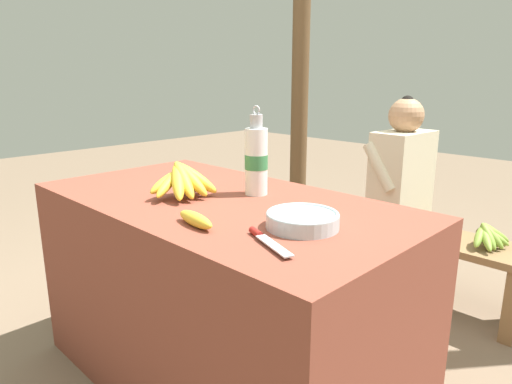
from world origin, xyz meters
name	(u,v)px	position (x,y,z in m)	size (l,w,h in m)	color
ground_plane	(223,378)	(0.00, 0.00, 0.00)	(12.00, 12.00, 0.00)	#75604C
market_counter	(222,293)	(0.00, 0.00, 0.37)	(1.44, 0.77, 0.75)	brown
banana_bunch_ripe	(184,179)	(-0.10, -0.08, 0.82)	(0.18, 0.29, 0.14)	#4C381E
serving_bowl	(302,219)	(0.42, -0.04, 0.77)	(0.21, 0.21, 0.05)	silver
water_bottle	(256,160)	(0.05, 0.14, 0.88)	(0.09, 0.09, 0.33)	white
loose_banana_front	(196,219)	(0.18, -0.25, 0.77)	(0.17, 0.06, 0.04)	gold
knife	(264,238)	(0.42, -0.20, 0.76)	(0.21, 0.10, 0.02)	#BCBCC1
wooden_bench	(408,239)	(0.16, 1.20, 0.32)	(1.34, 0.32, 0.38)	brown
seated_vendor	(393,185)	(0.07, 1.17, 0.61)	(0.41, 0.40, 1.08)	#564C60
banana_bunch_green	(489,235)	(0.56, 1.20, 0.44)	(0.16, 0.26, 0.13)	#4C381E
support_post_near	(300,81)	(-0.98, 1.64, 1.14)	(0.13, 0.13, 2.27)	brown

